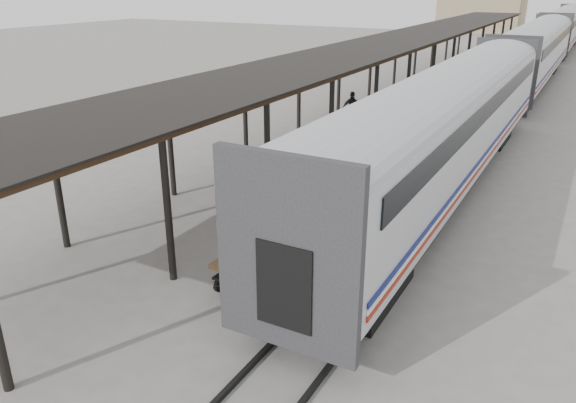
% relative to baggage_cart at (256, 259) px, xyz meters
% --- Properties ---
extents(ground, '(160.00, 160.00, 0.00)m').
position_rel_baggage_cart_xyz_m(ground, '(-0.65, 1.00, -0.65)').
color(ground, slate).
rests_on(ground, ground).
extents(train, '(3.45, 76.01, 4.01)m').
position_rel_baggage_cart_xyz_m(train, '(2.54, 34.80, 2.04)').
color(train, silver).
rests_on(train, ground).
extents(canopy, '(4.90, 64.30, 4.15)m').
position_rel_baggage_cart_xyz_m(canopy, '(-4.05, 25.00, 3.36)').
color(canopy, '#422B19').
rests_on(canopy, ground).
extents(rails, '(1.54, 150.00, 0.12)m').
position_rel_baggage_cart_xyz_m(rails, '(2.55, 35.00, -0.59)').
color(rails, black).
rests_on(rails, ground).
extents(building_left, '(12.00, 8.00, 6.00)m').
position_rel_baggage_cart_xyz_m(building_left, '(-10.65, 83.00, 2.35)').
color(building_left, tan).
rests_on(building_left, ground).
extents(baggage_cart, '(1.33, 2.44, 0.86)m').
position_rel_baggage_cart_xyz_m(baggage_cart, '(0.00, 0.00, 0.00)').
color(baggage_cart, brown).
rests_on(baggage_cart, ground).
extents(suitcase_stack, '(1.20, 1.07, 0.58)m').
position_rel_baggage_cart_xyz_m(suitcase_stack, '(-0.09, 0.33, 0.42)').
color(suitcase_stack, '#393A3C').
rests_on(suitcase_stack, baggage_cart).
extents(luggage_tug, '(1.03, 1.56, 1.33)m').
position_rel_baggage_cart_xyz_m(luggage_tug, '(-3.15, 17.12, -0.04)').
color(luggage_tug, maroon).
rests_on(luggage_tug, ground).
extents(porter, '(0.75, 0.84, 1.94)m').
position_rel_baggage_cart_xyz_m(porter, '(0.25, -0.65, 1.18)').
color(porter, navy).
rests_on(porter, baggage_cart).
extents(pedestrian, '(1.20, 0.75, 1.91)m').
position_rel_baggage_cart_xyz_m(pedestrian, '(-4.40, 17.03, 0.30)').
color(pedestrian, black).
rests_on(pedestrian, ground).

